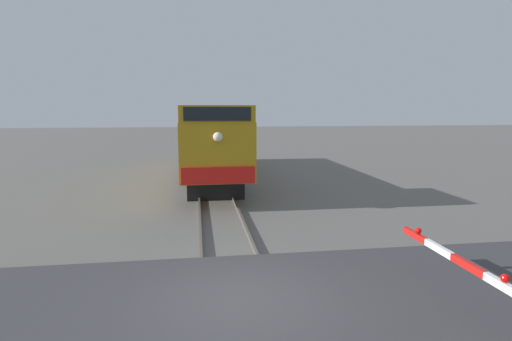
% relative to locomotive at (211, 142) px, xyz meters
% --- Properties ---
extents(ground_plane, '(160.00, 160.00, 0.00)m').
position_rel_locomotive_xyz_m(ground_plane, '(0.00, -15.06, -2.05)').
color(ground_plane, '#605E59').
extents(rail_track_left, '(0.08, 80.00, 0.15)m').
position_rel_locomotive_xyz_m(rail_track_left, '(-0.72, -15.06, -1.98)').
color(rail_track_left, '#59544C').
rests_on(rail_track_left, ground_plane).
extents(rail_track_right, '(0.08, 80.00, 0.15)m').
position_rel_locomotive_xyz_m(rail_track_right, '(0.72, -15.06, -1.98)').
color(rail_track_right, '#59544C').
rests_on(rail_track_right, ground_plane).
extents(road_surface, '(36.00, 4.86, 0.17)m').
position_rel_locomotive_xyz_m(road_surface, '(0.00, -15.06, -1.97)').
color(road_surface, '#38383A').
rests_on(road_surface, ground_plane).
extents(locomotive, '(2.87, 15.95, 3.97)m').
position_rel_locomotive_xyz_m(locomotive, '(0.00, 0.00, 0.00)').
color(locomotive, black).
rests_on(locomotive, ground_plane).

